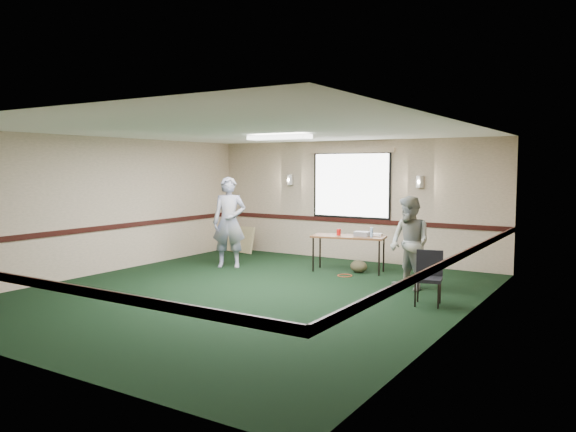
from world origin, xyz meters
The scene contains 13 objects.
ground centered at (0.00, 0.00, 0.00)m, with size 8.00×8.00×0.00m, color black.
room_shell centered at (0.00, 2.12, 1.58)m, with size 8.00×8.02×8.00m.
folding_table centered at (0.59, 2.64, 0.68)m, with size 1.54×0.86×0.73m.
projector centered at (0.85, 2.72, 0.78)m, with size 0.28×0.24×0.09m, color gray.
game_console centered at (1.08, 2.93, 0.75)m, with size 0.20×0.16×0.05m, color white.
red_cup centered at (0.38, 2.62, 0.79)m, with size 0.09×0.09×0.13m, color #AD0E0B.
water_bottle centered at (1.09, 2.65, 0.83)m, with size 0.06×0.06×0.19m, color #85ADDA.
duffel_bag centered at (0.82, 2.66, 0.12)m, with size 0.35×0.26×0.25m, color #3F3C24.
cable_coil centered at (0.74, 2.20, 0.01)m, with size 0.29×0.29×0.01m, color #B93517.
folded_table centered at (-3.00, 3.60, 0.32)m, with size 1.26×0.05×0.65m, color tan.
conference_chair centered at (2.82, 0.87, 0.48)m, with size 0.48×0.50×0.82m.
person_left centered at (-1.76, 1.79, 0.95)m, with size 0.69×0.46×1.90m, color #455497.
person_right centered at (2.21, 1.70, 0.81)m, with size 0.78×0.61×1.61m, color #6B86A7.
Camera 1 is at (5.50, -7.48, 2.11)m, focal length 35.00 mm.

